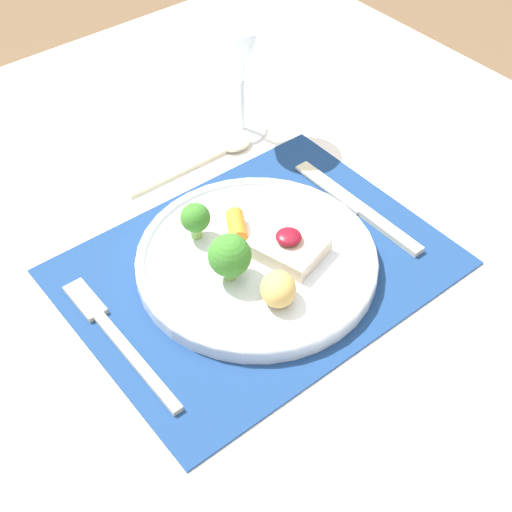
{
  "coord_description": "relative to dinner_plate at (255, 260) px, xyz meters",
  "views": [
    {
      "loc": [
        -0.37,
        -0.46,
        1.36
      ],
      "look_at": [
        -0.0,
        -0.0,
        0.77
      ],
      "focal_mm": 50.0,
      "sensor_mm": 36.0,
      "label": 1
    }
  ],
  "objects": [
    {
      "name": "spoon",
      "position": [
        0.1,
        0.21,
        -0.01
      ],
      "size": [
        0.2,
        0.04,
        0.01
      ],
      "rotation": [
        0.0,
        0.0,
        0.04
      ],
      "color": "beige",
      "rests_on": "dining_table"
    },
    {
      "name": "wine_glass_near",
      "position": [
        0.16,
        0.23,
        0.11
      ],
      "size": [
        0.09,
        0.09,
        0.18
      ],
      "color": "white",
      "rests_on": "dining_table"
    },
    {
      "name": "dining_table",
      "position": [
        0.0,
        0.0,
        -0.1
      ],
      "size": [
        1.16,
        1.24,
        0.74
      ],
      "color": "white",
      "rests_on": "ground_plane"
    },
    {
      "name": "knife",
      "position": [
        0.17,
        -0.01,
        -0.01
      ],
      "size": [
        0.02,
        0.22,
        0.01
      ],
      "rotation": [
        0.0,
        0.0,
        0.03
      ],
      "color": "beige",
      "rests_on": "placemat"
    },
    {
      "name": "dinner_plate",
      "position": [
        0.0,
        0.0,
        0.0
      ],
      "size": [
        0.29,
        0.29,
        0.08
      ],
      "color": "silver",
      "rests_on": "placemat"
    },
    {
      "name": "placemat",
      "position": [
        0.0,
        0.0,
        -0.02
      ],
      "size": [
        0.43,
        0.33,
        0.0
      ],
      "primitive_type": "cube",
      "color": "navy",
      "rests_on": "dining_table"
    },
    {
      "name": "fork",
      "position": [
        -0.18,
        0.02,
        -0.01
      ],
      "size": [
        0.02,
        0.22,
        0.01
      ],
      "rotation": [
        0.0,
        0.0,
        0.0
      ],
      "color": "beige",
      "rests_on": "placemat"
    }
  ]
}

